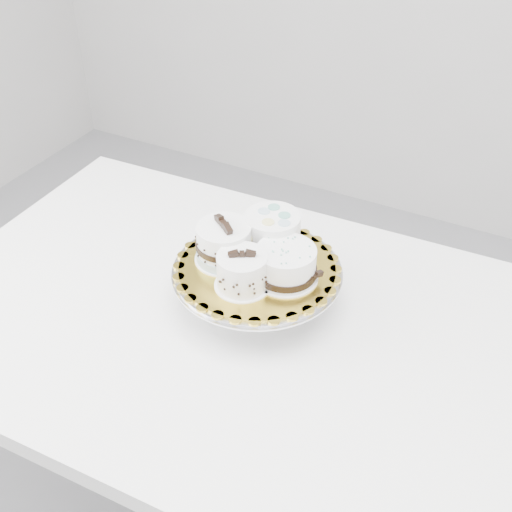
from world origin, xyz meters
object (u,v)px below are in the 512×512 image
at_px(table, 230,340).
at_px(cake_stand, 257,280).
at_px(cake_ribbon, 286,265).
at_px(cake_swirl, 242,272).
at_px(cake_board, 257,267).
at_px(cake_banded, 224,245).
at_px(cake_dots, 272,232).

distance_m(table, cake_stand, 0.15).
xyz_separation_m(cake_stand, cake_ribbon, (0.06, -0.00, 0.06)).
relative_size(cake_stand, cake_swirl, 2.60).
height_order(cake_board, cake_swirl, cake_swirl).
bearing_deg(cake_banded, cake_board, 42.45).
relative_size(cake_swirl, cake_ribbon, 0.87).
bearing_deg(table, cake_ribbon, 26.80).
height_order(table, cake_banded, cake_banded).
bearing_deg(cake_swirl, cake_ribbon, 13.94).
bearing_deg(cake_stand, cake_banded, -173.07).
relative_size(cake_banded, cake_ribbon, 1.01).
distance_m(cake_board, cake_dots, 0.08).
relative_size(table, cake_ribbon, 8.66).
relative_size(cake_swirl, cake_dots, 0.97).
xyz_separation_m(table, cake_board, (0.03, 0.06, 0.17)).
distance_m(cake_board, cake_banded, 0.08).
relative_size(table, cake_swirl, 9.91).
bearing_deg(cake_ribbon, cake_dots, 153.49).
bearing_deg(cake_banded, table, -18.68).
bearing_deg(cake_banded, cake_ribbon, 37.38).
bearing_deg(cake_swirl, cake_dots, 60.98).
bearing_deg(table, cake_banded, 124.17).
bearing_deg(cake_stand, cake_board, 180.00).
distance_m(cake_board, cake_swirl, 0.07).
bearing_deg(cake_stand, cake_swirl, -88.34).
height_order(cake_stand, cake_ribbon, cake_ribbon).
bearing_deg(cake_ribbon, cake_swirl, -115.46).
bearing_deg(cake_board, cake_banded, -173.07).
height_order(cake_board, cake_ribbon, cake_ribbon).
height_order(cake_banded, cake_ribbon, cake_banded).
relative_size(table, cake_dots, 9.66).
distance_m(table, cake_board, 0.18).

